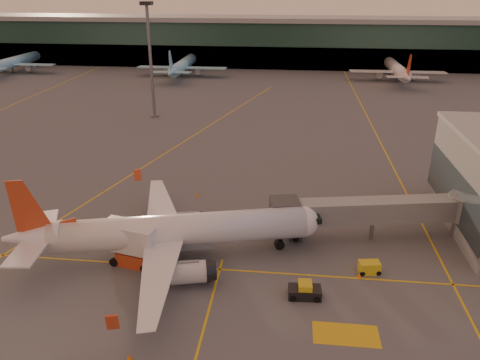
# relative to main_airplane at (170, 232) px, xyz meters

# --- Properties ---
(ground) EXTENTS (600.00, 600.00, 0.00)m
(ground) POSITION_rel_main_airplane_xyz_m (0.90, -6.64, -3.47)
(ground) COLOR #4C4F54
(ground) RESTS_ON ground
(taxi_markings) EXTENTS (100.12, 173.00, 0.01)m
(taxi_markings) POSITION_rel_main_airplane_xyz_m (-6.42, 37.85, -3.47)
(taxi_markings) COLOR gold
(taxi_markings) RESTS_ON ground
(terminal) EXTENTS (400.00, 20.00, 17.60)m
(terminal) POSITION_rel_main_airplane_xyz_m (0.90, 135.15, 5.29)
(terminal) COLOR #19382D
(terminal) RESTS_ON ground
(mast_west_near) EXTENTS (2.40, 2.40, 25.60)m
(mast_west_near) POSITION_rel_main_airplane_xyz_m (-19.10, 59.36, 11.39)
(mast_west_near) COLOR slate
(mast_west_near) RESTS_ON ground
(distant_aircraft_row) EXTENTS (290.00, 34.00, 13.00)m
(distant_aircraft_row) POSITION_rel_main_airplane_xyz_m (-20.10, 111.36, -3.47)
(distant_aircraft_row) COLOR #90D7F2
(distant_aircraft_row) RESTS_ON ground
(main_airplane) EXTENTS (34.95, 31.84, 10.69)m
(main_airplane) POSITION_rel_main_airplane_xyz_m (0.00, 0.00, 0.00)
(main_airplane) COLOR white
(main_airplane) RESTS_ON ground
(jet_bridge) EXTENTS (26.32, 7.93, 5.47)m
(jet_bridge) POSITION_rel_main_airplane_xyz_m (24.89, 7.54, 0.25)
(jet_bridge) COLOR slate
(jet_bridge) RESTS_ON ground
(catering_truck) EXTENTS (6.81, 4.15, 4.93)m
(catering_truck) POSITION_rel_main_airplane_xyz_m (-4.09, -1.41, -0.67)
(catering_truck) COLOR #B63B1A
(catering_truck) RESTS_ON ground
(gpu_cart) EXTENTS (2.49, 1.73, 1.34)m
(gpu_cart) POSITION_rel_main_airplane_xyz_m (22.32, -0.37, -2.82)
(gpu_cart) COLOR gold
(gpu_cart) RESTS_ON ground
(pushback_tug) EXTENTS (3.40, 1.96, 1.71)m
(pushback_tug) POSITION_rel_main_airplane_xyz_m (15.22, -5.53, -2.78)
(pushback_tug) COLOR black
(pushback_tug) RESTS_ON ground
(cone_nose) EXTENTS (0.49, 0.49, 0.62)m
(cone_nose) POSITION_rel_main_airplane_xyz_m (21.14, -1.42, -3.17)
(cone_nose) COLOR orange
(cone_nose) RESTS_ON ground
(cone_tail) EXTENTS (0.39, 0.39, 0.50)m
(cone_tail) POSITION_rel_main_airplane_xyz_m (-21.14, 1.46, -3.23)
(cone_tail) COLOR orange
(cone_tail) RESTS_ON ground
(cone_wing_right) EXTENTS (0.49, 0.49, 0.63)m
(cone_wing_right) POSITION_rel_main_airplane_xyz_m (0.37, -15.90, -3.17)
(cone_wing_right) COLOR orange
(cone_wing_right) RESTS_ON ground
(cone_wing_left) EXTENTS (0.48, 0.48, 0.61)m
(cone_wing_left) POSITION_rel_main_airplane_xyz_m (-0.30, 17.07, -3.18)
(cone_wing_left) COLOR orange
(cone_wing_left) RESTS_ON ground
(cone_fwd) EXTENTS (0.40, 0.40, 0.51)m
(cone_fwd) POSITION_rel_main_airplane_xyz_m (13.79, -4.49, -3.23)
(cone_fwd) COLOR orange
(cone_fwd) RESTS_ON ground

